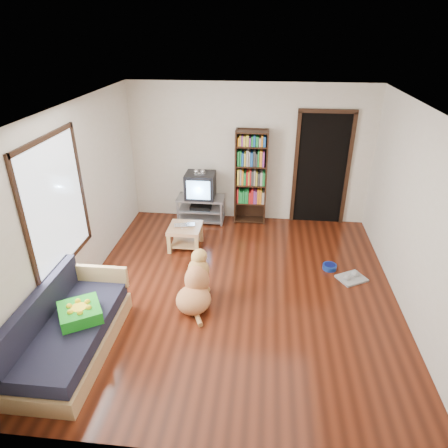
# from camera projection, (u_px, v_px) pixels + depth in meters

# --- Properties ---
(ground) EXTENTS (5.00, 5.00, 0.00)m
(ground) POSITION_uv_depth(u_px,v_px,m) (238.00, 291.00, 5.82)
(ground) COLOR #541E0E
(ground) RESTS_ON ground
(ceiling) EXTENTS (5.00, 5.00, 0.00)m
(ceiling) POSITION_uv_depth(u_px,v_px,m) (241.00, 109.00, 4.65)
(ceiling) COLOR white
(ceiling) RESTS_ON ground
(wall_back) EXTENTS (4.50, 0.00, 4.50)m
(wall_back) POSITION_uv_depth(u_px,v_px,m) (249.00, 154.00, 7.46)
(wall_back) COLOR beige
(wall_back) RESTS_ON ground
(wall_front) EXTENTS (4.50, 0.00, 4.50)m
(wall_front) POSITION_uv_depth(u_px,v_px,m) (215.00, 348.00, 3.02)
(wall_front) COLOR beige
(wall_front) RESTS_ON ground
(wall_left) EXTENTS (0.00, 5.00, 5.00)m
(wall_left) POSITION_uv_depth(u_px,v_px,m) (76.00, 203.00, 5.45)
(wall_left) COLOR beige
(wall_left) RESTS_ON ground
(wall_right) EXTENTS (0.00, 5.00, 5.00)m
(wall_right) POSITION_uv_depth(u_px,v_px,m) (418.00, 218.00, 5.02)
(wall_right) COLOR beige
(wall_right) RESTS_ON ground
(green_cushion) EXTENTS (0.62, 0.62, 0.15)m
(green_cushion) POSITION_uv_depth(u_px,v_px,m) (80.00, 312.00, 4.63)
(green_cushion) COLOR green
(green_cushion) RESTS_ON sofa
(laptop) EXTENTS (0.40, 0.31, 0.03)m
(laptop) POSITION_uv_depth(u_px,v_px,m) (185.00, 227.00, 6.76)
(laptop) COLOR silver
(laptop) RESTS_ON coffee_table
(dog_bowl) EXTENTS (0.22, 0.22, 0.08)m
(dog_bowl) POSITION_uv_depth(u_px,v_px,m) (330.00, 267.00, 6.33)
(dog_bowl) COLOR navy
(dog_bowl) RESTS_ON ground
(grey_rag) EXTENTS (0.51, 0.48, 0.03)m
(grey_rag) POSITION_uv_depth(u_px,v_px,m) (351.00, 278.00, 6.09)
(grey_rag) COLOR #959595
(grey_rag) RESTS_ON ground
(window) EXTENTS (0.03, 1.46, 1.70)m
(window) POSITION_uv_depth(u_px,v_px,m) (56.00, 204.00, 4.92)
(window) COLOR white
(window) RESTS_ON wall_left
(doorway) EXTENTS (1.03, 0.05, 2.19)m
(doorway) POSITION_uv_depth(u_px,v_px,m) (322.00, 167.00, 7.39)
(doorway) COLOR black
(doorway) RESTS_ON wall_back
(tv_stand) EXTENTS (0.90, 0.45, 0.50)m
(tv_stand) POSITION_uv_depth(u_px,v_px,m) (201.00, 208.00, 7.79)
(tv_stand) COLOR #99999E
(tv_stand) RESTS_ON ground
(crt_tv) EXTENTS (0.55, 0.52, 0.58)m
(crt_tv) POSITION_uv_depth(u_px,v_px,m) (201.00, 185.00, 7.59)
(crt_tv) COLOR black
(crt_tv) RESTS_ON tv_stand
(bookshelf) EXTENTS (0.60, 0.30, 1.80)m
(bookshelf) POSITION_uv_depth(u_px,v_px,m) (251.00, 173.00, 7.45)
(bookshelf) COLOR black
(bookshelf) RESTS_ON ground
(sofa) EXTENTS (0.80, 1.80, 0.80)m
(sofa) POSITION_uv_depth(u_px,v_px,m) (70.00, 333.00, 4.66)
(sofa) COLOR tan
(sofa) RESTS_ON ground
(coffee_table) EXTENTS (0.55, 0.55, 0.40)m
(coffee_table) POSITION_uv_depth(u_px,v_px,m) (185.00, 233.00, 6.84)
(coffee_table) COLOR tan
(coffee_table) RESTS_ON ground
(dog) EXTENTS (0.53, 0.94, 0.76)m
(dog) POSITION_uv_depth(u_px,v_px,m) (196.00, 286.00, 5.46)
(dog) COLOR #C8804D
(dog) RESTS_ON ground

